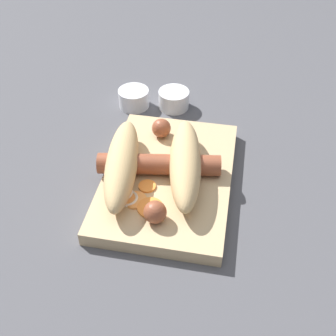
# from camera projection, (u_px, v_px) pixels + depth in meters

# --- Properties ---
(ground_plane) EXTENTS (3.00, 3.00, 0.00)m
(ground_plane) POSITION_uv_depth(u_px,v_px,m) (168.00, 184.00, 0.60)
(ground_plane) COLOR #4C4C51
(food_tray) EXTENTS (0.25, 0.18, 0.02)m
(food_tray) POSITION_uv_depth(u_px,v_px,m) (168.00, 178.00, 0.60)
(food_tray) COLOR tan
(food_tray) RESTS_ON ground_plane
(bread_roll) EXTENTS (0.20, 0.15, 0.05)m
(bread_roll) POSITION_uv_depth(u_px,v_px,m) (153.00, 164.00, 0.57)
(bread_roll) COLOR tan
(bread_roll) RESTS_ON food_tray
(sausage) EXTENTS (0.20, 0.17, 0.03)m
(sausage) POSITION_uv_depth(u_px,v_px,m) (159.00, 166.00, 0.58)
(sausage) COLOR brown
(sausage) RESTS_ON food_tray
(pickled_veggies) EXTENTS (0.08, 0.09, 0.01)m
(pickled_veggies) POSITION_uv_depth(u_px,v_px,m) (132.00, 198.00, 0.55)
(pickled_veggies) COLOR #F99E4C
(pickled_veggies) RESTS_ON food_tray
(condiment_cup_near) EXTENTS (0.05, 0.05, 0.03)m
(condiment_cup_near) POSITION_uv_depth(u_px,v_px,m) (174.00, 100.00, 0.74)
(condiment_cup_near) COLOR white
(condiment_cup_near) RESTS_ON ground_plane
(condiment_cup_far) EXTENTS (0.05, 0.05, 0.03)m
(condiment_cup_far) POSITION_uv_depth(u_px,v_px,m) (134.00, 99.00, 0.74)
(condiment_cup_far) COLOR white
(condiment_cup_far) RESTS_ON ground_plane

